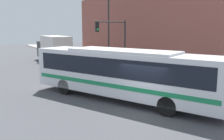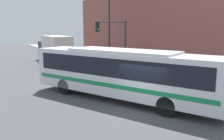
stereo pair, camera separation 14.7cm
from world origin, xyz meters
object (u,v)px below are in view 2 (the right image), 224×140
Objects in this scene: delivery_truck at (55,48)px; fire_hydrant at (179,82)px; street_lamp at (106,23)px; city_bus at (122,71)px; pedestrian_near_corner at (174,70)px; traffic_light_pole at (115,37)px; parking_meter at (125,63)px.

fire_hydrant is (3.70, -18.34, -1.28)m from delivery_truck.
street_lamp is at bearing 90.68° from fire_hydrant.
pedestrian_near_corner is (6.42, 2.28, -0.83)m from city_bus.
street_lamp reaches higher than city_bus.
delivery_truck is at bearing 60.85° from city_bus.
parking_meter is at bearing -8.51° from traffic_light_pole.
pedestrian_near_corner is at bearing -80.56° from street_lamp.
street_lamp reaches higher than delivery_truck.
parking_meter is at bearing -87.90° from street_lamp.
pedestrian_near_corner is at bearing -5.40° from city_bus.
street_lamp is at bearing 41.44° from city_bus.
parking_meter is at bearing 104.16° from pedestrian_near_corner.
parking_meter is 5.57m from pedestrian_near_corner.
parking_meter is at bearing 31.68° from city_bus.
city_bus is at bearing -94.19° from delivery_truck.
street_lamp is (4.93, 11.28, 3.06)m from city_bus.
street_lamp reaches higher than fire_hydrant.
city_bus is 2.51× the size of traffic_light_pole.
city_bus is at bearing -123.35° from parking_meter.
traffic_light_pole is 3.87× the size of parking_meter.
delivery_truck is at bearing 103.99° from traffic_light_pole.
parking_meter is (5.06, 7.69, -0.79)m from city_bus.
city_bus is at bearing -113.60° from street_lamp.
street_lamp is 9.91m from pedestrian_near_corner.
street_lamp reaches higher than traffic_light_pole.
parking_meter is at bearing -71.29° from delivery_truck.
traffic_light_pole is at bearing -76.01° from delivery_truck.
fire_hydrant is (5.06, 0.26, -1.28)m from city_bus.
parking_meter reaches higher than fire_hydrant.
street_lamp is at bearing -64.04° from delivery_truck.
delivery_truck is 17.11m from pedestrian_near_corner.
street_lamp is at bearing 99.44° from pedestrian_near_corner.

